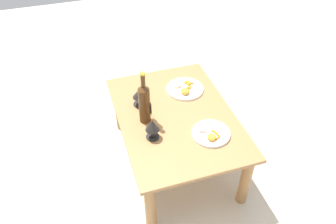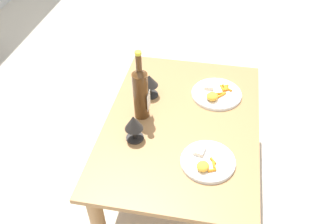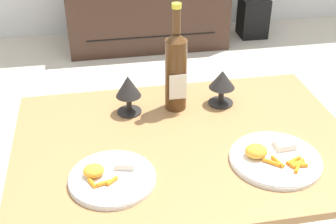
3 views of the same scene
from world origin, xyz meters
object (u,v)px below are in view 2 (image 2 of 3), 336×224
Objects in this scene: wine_bottle at (141,92)px; goblet_left at (134,124)px; dinner_plate_right at (216,94)px; goblet_right at (149,82)px; dining_table at (182,133)px; dinner_plate_left at (207,161)px.

goblet_left is (-0.17, -0.00, -0.06)m from wine_bottle.
goblet_right is at bearing 99.90° from dinner_plate_right.
wine_bottle is 1.40× the size of dinner_plate_right.
dinner_plate_left is (-0.24, -0.15, 0.09)m from dining_table.
goblet_right reaches higher than dining_table.
dining_table is at bearing 31.59° from dinner_plate_left.
dinner_plate_right reaches higher than dinner_plate_left.
dinner_plate_left is (-0.09, -0.35, -0.08)m from goblet_left.
goblet_right is at bearing -1.41° from wine_bottle.
goblet_left reaches higher than goblet_right.
wine_bottle is 2.68× the size of goblet_left.
dining_table is 0.30m from dinner_plate_right.
goblet_right reaches higher than dinner_plate_left.
goblet_right is 0.53× the size of dinner_plate_left.
wine_bottle is 2.89× the size of goblet_right.
goblet_left is at bearing 180.00° from goblet_right.
dinner_plate_left is 0.90× the size of dinner_plate_right.
goblet_left is at bearing 127.07° from dining_table.
goblet_left is 0.38m from dinner_plate_left.
dining_table is 7.60× the size of goblet_left.
wine_bottle is at bearing 122.40° from dinner_plate_right.
goblet_left is at bearing 137.97° from dinner_plate_right.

